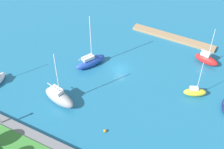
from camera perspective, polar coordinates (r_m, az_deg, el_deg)
water at (r=74.77m, az=1.41°, el=0.93°), size 160.00×160.00×0.00m
pier_dock at (r=85.76m, az=10.92°, el=6.54°), size 22.45×2.34×0.71m
sailboat_gray_west_end at (r=66.92m, az=-9.49°, el=-4.04°), size 8.14×4.20×13.08m
sailboat_blue_far_south at (r=75.10m, az=-3.91°, el=2.36°), size 5.54×8.06×13.45m
sailboat_yellow_off_beacon at (r=70.08m, az=14.69°, el=-3.06°), size 5.09×3.57×9.19m
sailboat_red_lone_south at (r=78.95m, az=16.58°, el=2.66°), size 6.10×3.00×9.90m
mooring_buoy_orange at (r=61.90m, az=-1.28°, el=-10.10°), size 0.61×0.61×0.61m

